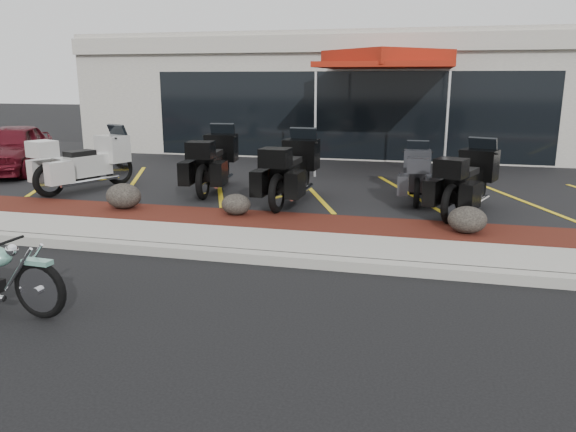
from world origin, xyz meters
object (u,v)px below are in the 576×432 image
(parked_car, at_px, (11,148))
(hero_cruiser, at_px, (39,281))
(popup_canopy, at_px, (387,61))
(touring_white, at_px, (118,155))
(traffic_cone, at_px, (295,163))

(parked_car, bearing_deg, hero_cruiser, -71.08)
(popup_canopy, bearing_deg, touring_white, -123.58)
(parked_car, relative_size, popup_canopy, 0.84)
(touring_white, bearing_deg, popup_canopy, -33.75)
(traffic_cone, bearing_deg, hero_cruiser, -93.38)
(touring_white, relative_size, traffic_cone, 5.83)
(hero_cruiser, distance_m, touring_white, 7.37)
(parked_car, bearing_deg, popup_canopy, -5.29)
(touring_white, height_order, parked_car, touring_white)
(parked_car, xyz_separation_m, traffic_cone, (7.25, 2.07, -0.43))
(touring_white, bearing_deg, hero_cruiser, -133.41)
(popup_canopy, bearing_deg, hero_cruiser, -82.07)
(traffic_cone, xyz_separation_m, popup_canopy, (2.30, 0.79, 2.67))
(parked_car, bearing_deg, traffic_cone, -6.04)
(touring_white, relative_size, popup_canopy, 0.55)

